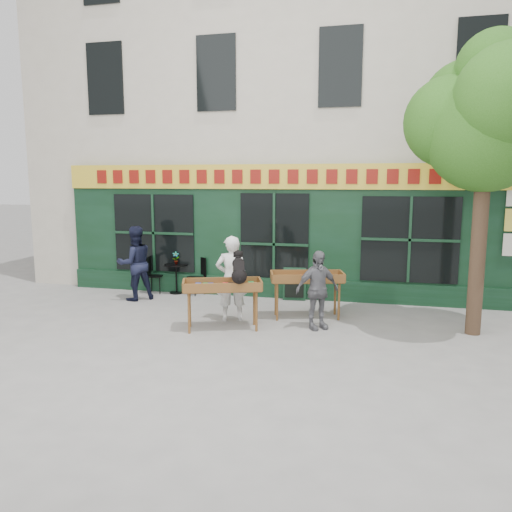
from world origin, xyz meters
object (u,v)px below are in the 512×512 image
(man_left, at_px, (135,263))
(bistro_table, at_px, (176,273))
(book_cart_right, at_px, (307,280))
(book_cart_center, at_px, (222,289))
(dog, at_px, (239,266))
(man_right, at_px, (317,290))
(woman, at_px, (231,278))

(man_left, bearing_deg, bistro_table, -172.99)
(book_cart_right, bearing_deg, book_cart_center, -155.93)
(dog, bearing_deg, man_right, 0.37)
(book_cart_center, bearing_deg, man_right, -4.68)
(dog, distance_m, woman, 0.88)
(woman, bearing_deg, dog, 97.41)
(book_cart_center, distance_m, woman, 0.65)
(book_cart_center, height_order, woman, woman)
(man_left, bearing_deg, dog, 104.42)
(book_cart_center, distance_m, bistro_table, 3.44)
(man_left, bearing_deg, man_right, 118.82)
(book_cart_right, bearing_deg, man_right, -83.05)
(man_right, bearing_deg, man_left, 128.47)
(book_cart_center, xyz_separation_m, man_left, (-2.79, 1.84, 0.09))
(dog, distance_m, man_left, 3.69)
(woman, bearing_deg, bistro_table, -63.92)
(book_cart_right, relative_size, bistro_table, 2.12)
(man_right, bearing_deg, dog, 164.67)
(man_right, distance_m, bistro_table, 4.51)
(woman, xyz_separation_m, book_cart_right, (1.51, 0.57, -0.07))
(dog, xyz_separation_m, woman, (-0.35, 0.70, -0.39))
(dog, height_order, woman, woman)
(book_cart_center, xyz_separation_m, book_cart_right, (1.51, 1.22, 0.00))
(dog, distance_m, book_cart_right, 1.78)
(book_cart_center, distance_m, man_left, 3.35)
(man_right, relative_size, man_left, 0.86)
(book_cart_center, relative_size, bistro_table, 2.13)
(book_cart_center, xyz_separation_m, dog, (0.35, -0.05, 0.47))
(book_cart_right, relative_size, man_left, 0.88)
(book_cart_center, bearing_deg, bistro_table, 108.36)
(book_cart_center, height_order, bistro_table, book_cart_center)
(dog, height_order, bistro_table, dog)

